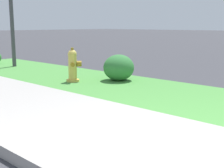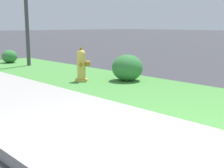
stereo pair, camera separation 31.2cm
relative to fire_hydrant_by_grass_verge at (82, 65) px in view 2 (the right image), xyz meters
The scene contains 5 objects.
ground_plane 4.25m from the fire_hydrant_by_grass_verge, 24.71° to the right, with size 120.00×120.00×0.00m, color #38383D.
sidewalk_pavement 4.25m from the fire_hydrant_by_grass_verge, 24.71° to the right, with size 18.00×2.05×0.01m, color #9E9993.
fire_hydrant_by_grass_verge is the anchor object (origin of this frame).
shrub_bush_near_lamp 4.18m from the fire_hydrant_by_grass_verge, behind, with size 0.48×0.48×0.40m.
shrub_bush_far_verge 0.98m from the fire_hydrant_by_grass_verge, 50.99° to the left, with size 0.66×0.66×0.56m.
Camera 2 is at (1.44, -2.22, 1.20)m, focal length 50.00 mm.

